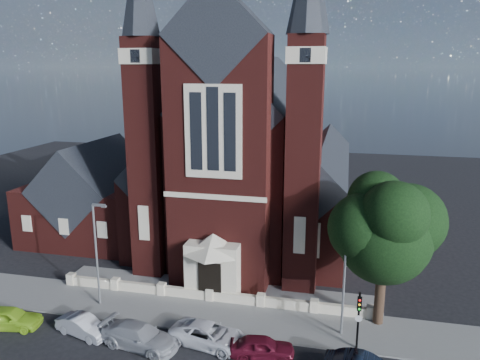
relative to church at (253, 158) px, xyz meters
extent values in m
plane|color=black|center=(0.00, -7.94, -8.19)|extent=(120.00, 120.00, 0.00)
cube|color=slate|center=(0.00, -18.44, -8.19)|extent=(60.00, 5.00, 0.12)
cube|color=slate|center=(0.00, -14.44, -8.19)|extent=(26.00, 3.00, 0.14)
cube|color=beige|center=(0.00, -16.44, -8.19)|extent=(24.00, 0.40, 0.90)
cube|color=#4E1814|center=(0.00, 2.06, -1.19)|extent=(10.00, 30.00, 14.00)
cube|color=black|center=(0.00, 2.06, 5.81)|extent=(10.00, 30.20, 10.00)
cube|color=#4E1814|center=(-7.50, 1.06, -4.19)|extent=(5.00, 26.00, 8.00)
cube|color=#4E1814|center=(7.50, 1.06, -4.19)|extent=(5.00, 26.00, 8.00)
cube|color=black|center=(-7.50, 1.06, -0.19)|extent=(5.01, 26.20, 5.01)
cube|color=black|center=(7.50, 1.06, -0.19)|extent=(5.01, 26.20, 5.01)
cube|color=#4E1814|center=(0.00, -13.44, 1.81)|extent=(8.00, 3.00, 20.00)
cube|color=black|center=(0.00, -13.44, 11.81)|extent=(8.00, 3.20, 8.00)
cube|color=beige|center=(0.00, -14.99, 4.81)|extent=(4.40, 0.15, 7.00)
cube|color=black|center=(0.00, -15.06, 5.01)|extent=(0.90, 0.08, 6.20)
cube|color=beige|center=(0.00, -15.44, -5.99)|extent=(4.20, 2.00, 4.40)
cube|color=black|center=(0.00, -16.49, -6.59)|extent=(1.80, 0.12, 3.20)
cone|color=beige|center=(0.00, -15.44, -3.79)|extent=(4.60, 4.60, 1.60)
cube|color=#4E1814|center=(-6.50, -12.44, 1.81)|extent=(2.60, 2.60, 20.00)
cube|color=beige|center=(-6.50, -12.44, 10.31)|extent=(2.80, 2.80, 1.20)
cube|color=#4E1814|center=(6.50, -12.44, 1.81)|extent=(2.60, 2.60, 20.00)
cube|color=beige|center=(6.50, -12.44, 10.31)|extent=(2.80, 2.80, 1.20)
cube|color=#4E1814|center=(-16.00, -4.94, -5.19)|extent=(12.00, 12.00, 6.00)
cube|color=black|center=(-16.00, -4.94, -2.19)|extent=(8.49, 12.20, 8.49)
cylinder|color=black|center=(12.50, -16.94, -5.69)|extent=(0.70, 0.70, 5.00)
sphere|color=black|center=(12.50, -16.94, -1.69)|extent=(6.40, 6.40, 6.40)
sphere|color=black|center=(12.90, -18.14, 0.31)|extent=(4.40, 4.40, 4.40)
cylinder|color=gray|center=(-8.00, -18.94, -4.19)|extent=(0.16, 0.16, 8.00)
cube|color=gray|center=(-7.50, -18.94, -0.19)|extent=(1.00, 0.15, 0.18)
cube|color=gray|center=(-7.10, -18.94, -0.27)|extent=(0.35, 0.22, 0.12)
cylinder|color=gray|center=(10.00, -18.94, -4.19)|extent=(0.16, 0.16, 8.00)
cube|color=gray|center=(10.50, -18.94, -0.19)|extent=(1.00, 0.15, 0.18)
cube|color=gray|center=(10.90, -18.94, -0.27)|extent=(0.35, 0.22, 0.12)
cylinder|color=black|center=(11.00, -20.44, -6.19)|extent=(0.14, 0.14, 4.00)
cube|color=black|center=(11.00, -20.59, -4.89)|extent=(0.28, 0.22, 0.90)
sphere|color=red|center=(11.00, -20.72, -4.59)|extent=(0.14, 0.14, 0.14)
sphere|color=#CC8C0C|center=(11.00, -20.72, -4.89)|extent=(0.14, 0.14, 0.14)
sphere|color=#0C9919|center=(11.00, -20.72, -5.19)|extent=(0.14, 0.14, 0.14)
imported|color=#A2DA2B|center=(-12.51, -23.25, -7.43)|extent=(4.66, 2.50, 1.51)
imported|color=#B7B9BF|center=(-6.99, -22.90, -7.52)|extent=(4.29, 2.47, 1.34)
imported|color=#A6A9AE|center=(-2.69, -23.32, -7.42)|extent=(5.58, 3.07, 1.53)
imported|color=white|center=(1.60, -22.10, -7.46)|extent=(5.55, 3.31, 1.44)
imported|color=#580F1F|center=(5.21, -22.61, -7.49)|extent=(4.26, 2.25, 1.38)
camera|label=1|loc=(9.70, -48.12, 9.50)|focal=35.00mm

